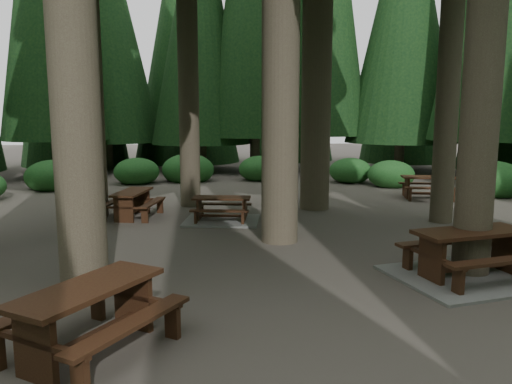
{
  "coord_description": "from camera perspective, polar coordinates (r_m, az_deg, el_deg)",
  "views": [
    {
      "loc": [
        -0.61,
        -11.03,
        2.9
      ],
      "look_at": [
        0.28,
        0.59,
        1.1
      ],
      "focal_mm": 35.0,
      "sensor_mm": 36.0,
      "label": 1
    }
  ],
  "objects": [
    {
      "name": "picnic_table_a",
      "position": [
        9.78,
        23.23,
        -7.27
      ],
      "size": [
        3.05,
        2.72,
        0.88
      ],
      "rotation": [
        0.0,
        0.0,
        0.24
      ],
      "color": "gray",
      "rests_on": "ground"
    },
    {
      "name": "picnic_table_b",
      "position": [
        14.65,
        -13.95,
        -0.88
      ],
      "size": [
        1.72,
        1.99,
        0.77
      ],
      "rotation": [
        0.0,
        0.0,
        1.39
      ],
      "color": "#371710",
      "rests_on": "ground"
    },
    {
      "name": "picnic_table_e",
      "position": [
        6.57,
        -18.55,
        -12.47
      ],
      "size": [
        2.39,
        2.52,
        0.86
      ],
      "rotation": [
        0.0,
        0.0,
        1.02
      ],
      "color": "#371710",
      "rests_on": "ground"
    },
    {
      "name": "ground",
      "position": [
        11.42,
        -1.2,
        -5.93
      ],
      "size": [
        80.0,
        80.0,
        0.0
      ],
      "primitive_type": "plane",
      "color": "#4A443C",
      "rests_on": "ground"
    },
    {
      "name": "picnic_table_c",
      "position": [
        13.77,
        -3.94,
        -2.47
      ],
      "size": [
        2.21,
        1.91,
        0.68
      ],
      "rotation": [
        0.0,
        0.0,
        -0.13
      ],
      "color": "gray",
      "rests_on": "ground"
    },
    {
      "name": "shrub_ring",
      "position": [
        12.11,
        1.92,
        -3.13
      ],
      "size": [
        23.86,
        24.64,
        1.49
      ],
      "color": "#1F5C23",
      "rests_on": "ground"
    },
    {
      "name": "picnic_table_d",
      "position": [
        18.46,
        19.12,
        0.89
      ],
      "size": [
        2.06,
        1.79,
        0.79
      ],
      "rotation": [
        0.0,
        0.0,
        -0.19
      ],
      "color": "#371710",
      "rests_on": "ground"
    }
  ]
}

